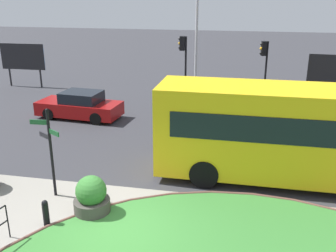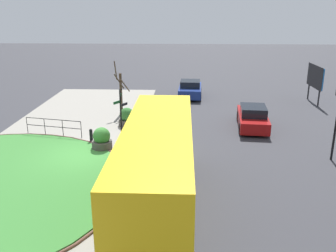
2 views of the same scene
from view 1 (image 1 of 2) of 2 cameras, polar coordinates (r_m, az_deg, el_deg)
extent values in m
plane|color=#333338|center=(11.35, -7.62, -15.25)|extent=(120.00, 120.00, 0.00)
cylinder|color=black|center=(12.93, -16.73, -4.13)|extent=(0.09, 0.09, 2.90)
sphere|color=black|center=(12.43, -17.39, 2.24)|extent=(0.10, 0.10, 0.10)
cube|color=#195128|center=(12.69, -18.52, 0.54)|extent=(0.55, 0.07, 0.15)
cube|color=#195128|center=(12.38, -16.39, -0.96)|extent=(0.45, 0.30, 0.15)
cube|color=black|center=(12.98, -17.70, -1.33)|extent=(0.48, 0.32, 0.15)
cylinder|color=black|center=(11.88, -17.48, -12.33)|extent=(0.18, 0.18, 0.70)
sphere|color=black|center=(11.70, -17.67, -10.74)|extent=(0.17, 0.17, 0.17)
cylinder|color=black|center=(11.61, -22.46, -12.87)|extent=(0.04, 0.04, 1.01)
cube|color=yellow|center=(13.96, 18.86, -0.97)|extent=(9.77, 2.42, 3.09)
cube|color=black|center=(12.69, 19.66, -0.99)|extent=(8.59, 0.03, 0.88)
cube|color=black|center=(14.98, 18.52, 2.15)|extent=(8.59, 0.03, 0.88)
cube|color=black|center=(14.09, -1.15, 0.94)|extent=(0.02, 1.97, 1.10)
cube|color=black|center=(13.77, -1.18, 5.57)|extent=(0.02, 1.32, 0.28)
cylinder|color=black|center=(13.37, 5.32, -7.02)|extent=(1.00, 0.30, 1.00)
cylinder|color=black|center=(15.37, 6.25, -3.45)|extent=(1.00, 0.30, 1.00)
cube|color=maroon|center=(21.10, -12.88, 2.56)|extent=(4.55, 2.15, 0.70)
cube|color=black|center=(20.85, -12.58, 4.18)|extent=(2.10, 1.72, 0.56)
cube|color=#EAEACC|center=(21.83, -18.64, 2.67)|extent=(0.04, 0.20, 0.12)
cube|color=#EAEACC|center=(22.66, -17.14, 3.41)|extent=(0.04, 0.20, 0.12)
cylinder|color=black|center=(21.21, -17.10, 1.69)|extent=(0.66, 0.28, 0.64)
cylinder|color=black|center=(22.49, -14.90, 2.87)|extent=(0.66, 0.28, 0.64)
cylinder|color=black|center=(19.86, -10.50, 1.06)|extent=(0.66, 0.28, 0.64)
cylinder|color=black|center=(21.22, -8.58, 2.35)|extent=(0.66, 0.28, 0.64)
cylinder|color=black|center=(22.17, 2.59, 7.81)|extent=(0.11, 0.11, 4.05)
cube|color=black|center=(21.96, 2.12, 12.03)|extent=(0.28, 0.28, 0.78)
sphere|color=black|center=(21.97, 1.74, 12.67)|extent=(0.16, 0.16, 0.16)
sphere|color=#F2A519|center=(22.00, 1.73, 12.04)|extent=(0.16, 0.16, 0.16)
sphere|color=black|center=(22.03, 1.73, 11.41)|extent=(0.16, 0.16, 0.16)
cylinder|color=black|center=(22.48, 14.09, 7.13)|extent=(0.11, 0.11, 3.83)
cube|color=black|center=(22.16, 13.89, 10.99)|extent=(0.32, 0.32, 0.78)
sphere|color=black|center=(22.08, 13.57, 11.63)|extent=(0.16, 0.16, 0.16)
sphere|color=#F2A519|center=(22.11, 13.52, 11.01)|extent=(0.16, 0.16, 0.16)
sphere|color=black|center=(22.15, 13.47, 10.38)|extent=(0.16, 0.16, 0.16)
cylinder|color=#B7B7BC|center=(22.72, 4.23, 14.01)|extent=(0.16, 0.16, 8.72)
cylinder|color=black|center=(29.85, -22.24, 7.48)|extent=(0.12, 0.12, 2.12)
cylinder|color=black|center=(28.68, -18.26, 7.51)|extent=(0.12, 0.12, 2.12)
cube|color=#1E66B2|center=(29.07, -20.53, 9.54)|extent=(3.12, 0.18, 1.68)
cube|color=black|center=(29.01, -20.60, 9.51)|extent=(3.22, 0.09, 1.78)
cylinder|color=black|center=(23.99, 21.07, 4.96)|extent=(0.12, 0.12, 2.04)
cylinder|color=#47423D|center=(12.16, -11.08, -11.57)|extent=(1.09, 1.09, 0.48)
sphere|color=#33702D|center=(11.90, -11.24, -9.33)|extent=(0.93, 0.93, 0.93)
camera|label=2|loc=(20.03, 59.65, 13.08)|focal=39.69mm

